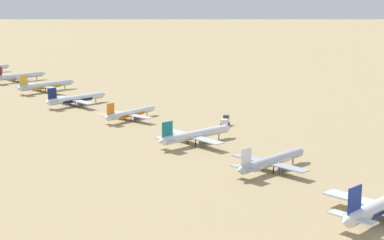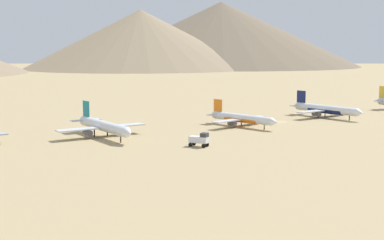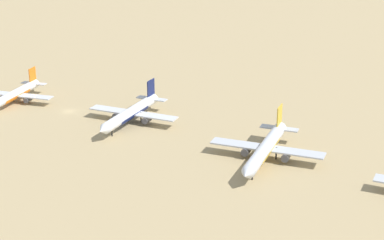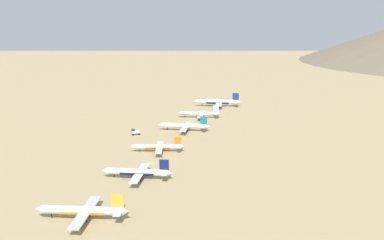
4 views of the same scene
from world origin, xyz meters
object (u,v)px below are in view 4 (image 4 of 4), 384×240
at_px(parked_jet_0, 218,102).
at_px(parked_jet_2, 185,126).
at_px(parked_jet_1, 200,114).
at_px(parked_jet_3, 158,147).
at_px(service_truck, 135,132).
at_px(parked_jet_4, 138,172).
at_px(parked_jet_5, 83,211).

relative_size(parked_jet_0, parked_jet_2, 1.15).
bearing_deg(parked_jet_1, parked_jet_0, -98.78).
bearing_deg(parked_jet_3, service_truck, -53.16).
relative_size(parked_jet_1, parked_jet_3, 1.10).
relative_size(parked_jet_3, parked_jet_4, 0.89).
height_order(parked_jet_0, service_truck, parked_jet_0).
distance_m(parked_jet_2, parked_jet_5, 135.81).
relative_size(parked_jet_3, service_truck, 5.27).
distance_m(parked_jet_0, parked_jet_3, 135.43).
bearing_deg(parked_jet_0, parked_jet_3, 84.13).
height_order(parked_jet_0, parked_jet_4, parked_jet_0).
bearing_deg(parked_jet_5, parked_jet_1, -93.48).
relative_size(parked_jet_0, parked_jet_4, 1.18).
height_order(parked_jet_1, service_truck, parked_jet_1).
height_order(parked_jet_2, service_truck, parked_jet_2).
distance_m(parked_jet_3, service_truck, 40.35).
relative_size(parked_jet_1, service_truck, 5.81).
relative_size(parked_jet_2, parked_jet_4, 1.03).
xyz_separation_m(parked_jet_2, parked_jet_4, (1.87, 91.20, -0.12)).
bearing_deg(service_truck, parked_jet_0, -110.38).
distance_m(parked_jet_1, parked_jet_5, 176.21).
bearing_deg(parked_jet_0, parked_jet_2, 83.67).
bearing_deg(parked_jet_1, parked_jet_4, 88.11).
relative_size(parked_jet_2, parked_jet_3, 1.16).
bearing_deg(parked_jet_2, parked_jet_0, -96.33).
distance_m(parked_jet_0, parked_jet_4, 177.66).
xyz_separation_m(parked_jet_4, service_truck, (26.64, -74.85, -1.16)).
bearing_deg(parked_jet_5, service_truck, -80.35).
bearing_deg(parked_jet_4, parked_jet_1, -91.89).
xyz_separation_m(parked_jet_0, parked_jet_3, (13.86, 134.72, -0.93)).
bearing_deg(service_truck, parked_jet_3, 126.84).
bearing_deg(parked_jet_1, parked_jet_2, 86.49).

